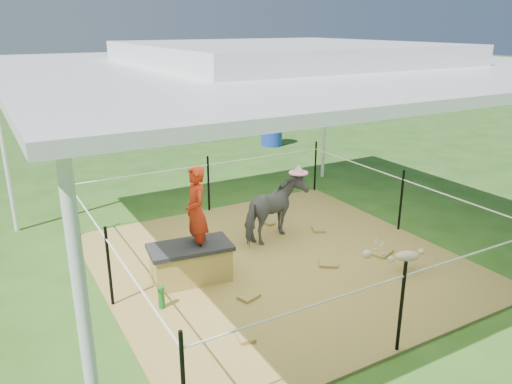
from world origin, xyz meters
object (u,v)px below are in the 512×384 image
pony (275,210)px  trash_barrel (272,129)px  picnic_table_far (279,112)px  foal (407,254)px  woman (196,204)px  picnic_table_near (159,122)px  green_bottle (161,297)px  distant_person (181,119)px  straw_bale (191,264)px

pony → trash_barrel: pony is taller
pony → picnic_table_far: size_ratio=0.69×
foal → trash_barrel: 7.43m
woman → pony: 1.67m
picnic_table_near → green_bottle: bearing=-109.9°
trash_barrel → picnic_table_near: 3.46m
picnic_table_near → distant_person: distant_person is taller
picnic_table_far → picnic_table_near: bearing=-150.4°
straw_bale → picnic_table_far: 10.97m
foal → straw_bale: bearing=179.1°
woman → picnic_table_far: bearing=149.6°
trash_barrel → picnic_table_far: bearing=54.4°
woman → distant_person: (2.85, 7.81, -0.47)m
trash_barrel → picnic_table_near: (-2.23, 2.65, -0.03)m
green_bottle → distant_person: bearing=67.1°
trash_barrel → straw_bale: bearing=-129.0°
straw_bale → foal: bearing=-25.1°
pony → foal: bearing=-174.2°
straw_bale → green_bottle: 0.72m
straw_bale → woman: (0.10, 0.00, 0.79)m
straw_bale → picnic_table_far: bearing=52.0°
trash_barrel → foal: bearing=-107.6°
straw_bale → foal: foal is taller
trash_barrel → distant_person: size_ratio=0.78×
picnic_table_far → distant_person: size_ratio=1.43×
picnic_table_near → picnic_table_far: size_ratio=1.22×
straw_bale → green_bottle: (-0.55, -0.45, -0.08)m
pony → trash_barrel: size_ratio=1.27×
woman → green_bottle: 1.17m
picnic_table_near → picnic_table_far: 4.20m
straw_bale → picnic_table_near: picnic_table_near is taller
distant_person → woman: bearing=47.6°
pony → picnic_table_far: bearing=-55.3°
green_bottle → foal: size_ratio=0.29×
green_bottle → trash_barrel: bearing=50.0°
foal → trash_barrel: bearing=96.6°
woman → picnic_table_far: 10.93m
woman → picnic_table_near: 8.91m
foal → trash_barrel: trash_barrel is taller
straw_bale → pony: (1.58, 0.55, 0.26)m
green_bottle → picnic_table_near: 9.52m
distant_person → picnic_table_near: bearing=-83.8°
green_bottle → picnic_table_far: 11.67m
pony → trash_barrel: (3.19, 5.35, -0.06)m
picnic_table_far → distant_person: (-3.80, -0.84, 0.23)m
trash_barrel → distant_person: 2.65m
picnic_table_near → foal: bearing=-91.0°
foal → picnic_table_far: 10.70m
woman → picnic_table_near: size_ratio=0.59×
straw_bale → trash_barrel: trash_barrel is taller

